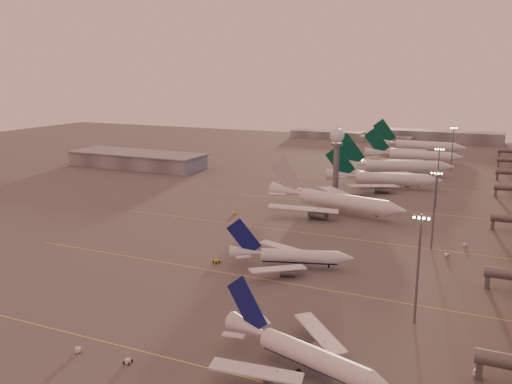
% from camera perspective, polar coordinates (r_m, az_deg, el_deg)
% --- Properties ---
extents(ground, '(700.00, 700.00, 0.00)m').
position_cam_1_polar(ground, '(146.04, -7.11, -9.39)').
color(ground, '#504E4E').
rests_on(ground, ground).
extents(taxiway_markings, '(180.00, 185.25, 0.02)m').
position_cam_1_polar(taxiway_markings, '(184.23, 10.23, -4.80)').
color(taxiway_markings, '#E4DC50').
rests_on(taxiway_markings, ground).
extents(hangar, '(82.00, 27.00, 8.50)m').
position_cam_1_polar(hangar, '(322.94, -12.42, 3.37)').
color(hangar, slate).
rests_on(hangar, ground).
extents(radar_tower, '(6.40, 6.40, 31.10)m').
position_cam_1_polar(radar_tower, '(246.57, 8.49, 4.65)').
color(radar_tower, slate).
rests_on(radar_tower, ground).
extents(mast_a, '(3.60, 0.56, 25.00)m').
position_cam_1_polar(mast_a, '(122.75, 16.70, -7.32)').
color(mast_a, slate).
rests_on(mast_a, ground).
extents(mast_b, '(3.60, 0.56, 25.00)m').
position_cam_1_polar(mast_b, '(175.59, 18.25, -1.45)').
color(mast_b, slate).
rests_on(mast_b, ground).
extents(mast_c, '(3.60, 0.56, 25.00)m').
position_cam_1_polar(mast_c, '(229.67, 18.58, 1.72)').
color(mast_c, slate).
rests_on(mast_c, ground).
extents(mast_d, '(3.60, 0.56, 25.00)m').
position_cam_1_polar(mast_d, '(318.50, 19.98, 4.49)').
color(mast_d, slate).
rests_on(mast_d, ground).
extents(distant_horizon, '(165.00, 37.50, 9.00)m').
position_cam_1_polar(distant_horizon, '(448.39, 15.44, 5.66)').
color(distant_horizon, slate).
rests_on(distant_horizon, ground).
extents(narrowbody_near, '(36.77, 28.89, 14.82)m').
position_cam_1_polar(narrowbody_near, '(104.75, 4.96, -16.86)').
color(narrowbody_near, white).
rests_on(narrowbody_near, ground).
extents(narrowbody_mid, '(34.97, 27.49, 14.04)m').
position_cam_1_polar(narrowbody_mid, '(154.39, 3.67, -6.95)').
color(narrowbody_mid, white).
rests_on(narrowbody_mid, ground).
extents(widebody_white, '(58.99, 46.79, 21.01)m').
position_cam_1_polar(widebody_white, '(214.23, 8.28, -1.26)').
color(widebody_white, white).
rests_on(widebody_white, ground).
extents(greentail_a, '(54.18, 43.37, 19.86)m').
position_cam_1_polar(greentail_a, '(263.79, 13.28, 1.12)').
color(greentail_a, white).
rests_on(greentail_a, ground).
extents(greentail_b, '(60.83, 48.35, 22.89)m').
position_cam_1_polar(greentail_b, '(295.30, 14.35, 2.37)').
color(greentail_b, white).
rests_on(greentail_b, ground).
extents(greentail_c, '(58.17, 46.75, 21.15)m').
position_cam_1_polar(greentail_c, '(339.75, 16.22, 3.51)').
color(greentail_c, white).
rests_on(greentail_c, ground).
extents(greentail_d, '(62.28, 50.22, 22.61)m').
position_cam_1_polar(greentail_d, '(383.83, 16.72, 4.51)').
color(greentail_d, white).
rests_on(greentail_d, ground).
extents(gsv_truck_a, '(5.33, 4.59, 2.11)m').
position_cam_1_polar(gsv_truck_a, '(116.65, -18.02, -15.29)').
color(gsv_truck_a, silver).
rests_on(gsv_truck_a, ground).
extents(gsv_tug_near, '(2.10, 3.21, 0.87)m').
position_cam_1_polar(gsv_tug_near, '(110.68, -13.34, -16.96)').
color(gsv_tug_near, silver).
rests_on(gsv_tug_near, ground).
extents(gsv_catering_a, '(5.94, 4.06, 4.48)m').
position_cam_1_polar(gsv_catering_a, '(110.91, 22.39, -16.50)').
color(gsv_catering_a, silver).
rests_on(gsv_catering_a, ground).
extents(gsv_tug_mid, '(4.17, 3.43, 1.03)m').
position_cam_1_polar(gsv_tug_mid, '(158.53, -4.18, -7.32)').
color(gsv_tug_mid, gold).
rests_on(gsv_tug_mid, ground).
extents(gsv_truck_b, '(5.02, 3.27, 1.91)m').
position_cam_1_polar(gsv_truck_b, '(173.05, 19.52, -6.15)').
color(gsv_truck_b, silver).
rests_on(gsv_truck_b, ground).
extents(gsv_truck_c, '(4.78, 5.36, 2.15)m').
position_cam_1_polar(gsv_truck_c, '(210.22, -2.17, -2.11)').
color(gsv_truck_c, gold).
rests_on(gsv_truck_c, ground).
extents(gsv_catering_b, '(4.43, 2.33, 3.52)m').
position_cam_1_polar(gsv_catering_b, '(184.67, 21.16, -4.86)').
color(gsv_catering_b, silver).
rests_on(gsv_catering_b, ground).
extents(gsv_tug_far, '(3.20, 4.34, 1.11)m').
position_cam_1_polar(gsv_tug_far, '(221.11, 11.18, -1.75)').
color(gsv_tug_far, silver).
rests_on(gsv_tug_far, ground).
extents(gsv_truck_d, '(4.00, 5.70, 2.17)m').
position_cam_1_polar(gsv_truck_d, '(268.94, 2.58, 1.14)').
color(gsv_truck_d, silver).
rests_on(gsv_truck_d, ground).
extents(gsv_tug_hangar, '(4.21, 3.14, 1.07)m').
position_cam_1_polar(gsv_tug_hangar, '(269.86, 15.64, 0.60)').
color(gsv_tug_hangar, gold).
rests_on(gsv_tug_hangar, ground).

